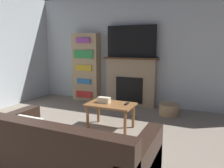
% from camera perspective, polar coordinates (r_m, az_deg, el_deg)
% --- Properties ---
extents(wall_back, '(6.54, 0.06, 2.70)m').
position_cam_1_polar(wall_back, '(5.40, 6.94, 8.81)').
color(wall_back, silver).
rests_on(wall_back, ground_plane).
extents(fireplace, '(1.34, 0.28, 1.18)m').
position_cam_1_polar(fireplace, '(5.38, 4.90, 0.73)').
color(fireplace, tan).
rests_on(fireplace, ground_plane).
extents(tv, '(1.22, 0.03, 0.75)m').
position_cam_1_polar(tv, '(5.29, 4.98, 11.01)').
color(tv, black).
rests_on(tv, fireplace).
extents(couch, '(1.90, 0.99, 0.80)m').
position_cam_1_polar(couch, '(2.53, -12.81, -18.47)').
color(couch, black).
rests_on(couch, ground_plane).
extents(coffee_table, '(0.83, 0.52, 0.46)m').
position_cam_1_polar(coffee_table, '(3.87, -0.37, -6.18)').
color(coffee_table, brown).
rests_on(coffee_table, ground_plane).
extents(tissue_box, '(0.22, 0.12, 0.10)m').
position_cam_1_polar(tissue_box, '(3.90, -2.11, -4.19)').
color(tissue_box, beige).
rests_on(tissue_box, coffee_table).
extents(remote_control, '(0.04, 0.15, 0.02)m').
position_cam_1_polar(remote_control, '(3.82, 3.89, -5.15)').
color(remote_control, black).
rests_on(remote_control, coffee_table).
extents(bookshelf, '(0.73, 0.29, 1.76)m').
position_cam_1_polar(bookshelf, '(5.85, -6.71, 4.33)').
color(bookshelf, tan).
rests_on(bookshelf, ground_plane).
extents(storage_basket, '(0.41, 0.41, 0.24)m').
position_cam_1_polar(storage_basket, '(4.80, 14.69, -6.52)').
color(storage_basket, tan).
rests_on(storage_basket, ground_plane).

